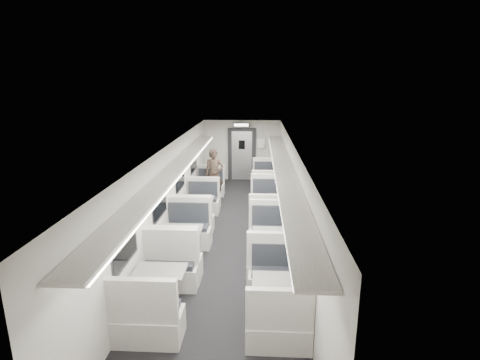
# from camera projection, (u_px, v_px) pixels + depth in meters

# --- Properties ---
(room) EXTENTS (3.24, 12.24, 2.64)m
(room) POSITION_uv_depth(u_px,v_px,m) (231.00, 194.00, 9.13)
(room) COLOR black
(room) RESTS_ON ground
(booth_left_a) EXTENTS (0.96, 1.95, 1.04)m
(booth_left_a) POSITION_uv_depth(u_px,v_px,m) (208.00, 191.00, 12.39)
(booth_left_a) COLOR silver
(booth_left_a) RESTS_ON room
(booth_left_b) EXTENTS (0.99, 2.01, 1.08)m
(booth_left_b) POSITION_uv_depth(u_px,v_px,m) (199.00, 210.00, 10.57)
(booth_left_b) COLOR silver
(booth_left_b) RESTS_ON room
(booth_left_c) EXTENTS (1.09, 2.21, 1.18)m
(booth_left_c) POSITION_uv_depth(u_px,v_px,m) (182.00, 244.00, 8.25)
(booth_left_c) COLOR silver
(booth_left_c) RESTS_ON room
(booth_left_d) EXTENTS (1.07, 2.16, 1.16)m
(booth_left_d) POSITION_uv_depth(u_px,v_px,m) (161.00, 289.00, 6.48)
(booth_left_d) COLOR silver
(booth_left_d) RESTS_ON room
(booth_right_a) EXTENTS (1.08, 2.19, 1.17)m
(booth_right_a) POSITION_uv_depth(u_px,v_px,m) (268.00, 186.00, 12.89)
(booth_right_a) COLOR silver
(booth_right_a) RESTS_ON room
(booth_right_b) EXTENTS (1.11, 2.25, 1.20)m
(booth_right_b) POSITION_uv_depth(u_px,v_px,m) (270.00, 211.00, 10.34)
(booth_right_b) COLOR silver
(booth_right_b) RESTS_ON room
(booth_right_c) EXTENTS (1.06, 2.15, 1.15)m
(booth_right_c) POSITION_uv_depth(u_px,v_px,m) (273.00, 247.00, 8.13)
(booth_right_c) COLOR silver
(booth_right_c) RESTS_ON room
(booth_right_d) EXTENTS (0.98, 1.99, 1.06)m
(booth_right_d) POSITION_uv_depth(u_px,v_px,m) (276.00, 297.00, 6.30)
(booth_right_d) COLOR silver
(booth_right_d) RESTS_ON room
(passenger) EXTENTS (0.66, 0.46, 1.73)m
(passenger) POSITION_uv_depth(u_px,v_px,m) (214.00, 175.00, 12.40)
(passenger) COLOR black
(passenger) RESTS_ON room
(window_a) EXTENTS (0.02, 1.18, 0.84)m
(window_a) POSITION_uv_depth(u_px,v_px,m) (194.00, 160.00, 12.45)
(window_a) COLOR black
(window_a) RESTS_ON room
(window_b) EXTENTS (0.02, 1.18, 0.84)m
(window_b) POSITION_uv_depth(u_px,v_px,m) (180.00, 176.00, 10.33)
(window_b) COLOR black
(window_b) RESTS_ON room
(window_c) EXTENTS (0.02, 1.18, 0.84)m
(window_c) POSITION_uv_depth(u_px,v_px,m) (160.00, 200.00, 8.20)
(window_c) COLOR black
(window_c) RESTS_ON room
(window_d) EXTENTS (0.02, 1.18, 0.84)m
(window_d) POSITION_uv_depth(u_px,v_px,m) (125.00, 242.00, 6.08)
(window_d) COLOR black
(window_d) RESTS_ON room
(luggage_rack_left) EXTENTS (0.46, 10.40, 0.09)m
(luggage_rack_left) POSITION_uv_depth(u_px,v_px,m) (176.00, 168.00, 8.72)
(luggage_rack_left) COLOR silver
(luggage_rack_left) RESTS_ON room
(luggage_rack_right) EXTENTS (0.46, 10.40, 0.09)m
(luggage_rack_right) POSITION_uv_depth(u_px,v_px,m) (283.00, 169.00, 8.60)
(luggage_rack_right) COLOR silver
(luggage_rack_right) RESTS_ON room
(vestibule_door) EXTENTS (1.10, 0.13, 2.10)m
(vestibule_door) POSITION_uv_depth(u_px,v_px,m) (242.00, 155.00, 14.90)
(vestibule_door) COLOR black
(vestibule_door) RESTS_ON room
(exit_sign) EXTENTS (0.62, 0.12, 0.16)m
(exit_sign) POSITION_uv_depth(u_px,v_px,m) (241.00, 125.00, 14.11)
(exit_sign) COLOR black
(exit_sign) RESTS_ON room
(wall_notice) EXTENTS (0.32, 0.02, 0.40)m
(wall_notice) POSITION_uv_depth(u_px,v_px,m) (261.00, 143.00, 14.73)
(wall_notice) COLOR white
(wall_notice) RESTS_ON room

